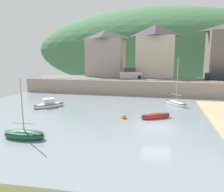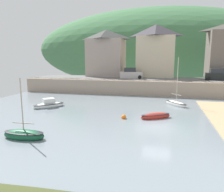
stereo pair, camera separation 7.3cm
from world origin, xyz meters
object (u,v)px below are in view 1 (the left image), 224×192
(fishing_boat_green, at_px, (156,116))
(parked_car_near_slipway, at_px, (131,74))
(sailboat_far_left, at_px, (176,103))
(sailboat_tall_mast, at_px, (24,135))
(waterfront_building_centre, at_px, (155,51))
(parked_car_by_wall, at_px, (218,75))
(motorboat_with_cabin, at_px, (49,105))
(mooring_buoy, at_px, (124,117))
(waterfront_building_left, at_px, (106,53))

(fishing_boat_green, xyz_separation_m, parked_car_near_slipway, (-5.26, 17.84, 2.97))
(sailboat_far_left, bearing_deg, sailboat_tall_mast, -78.31)
(waterfront_building_centre, distance_m, parked_car_by_wall, 12.38)
(parked_car_near_slipway, bearing_deg, parked_car_by_wall, -5.42)
(motorboat_with_cabin, bearing_deg, sailboat_far_left, -30.36)
(sailboat_far_left, bearing_deg, waterfront_building_centre, 153.07)
(motorboat_with_cabin, bearing_deg, parked_car_by_wall, -12.75)
(motorboat_with_cabin, height_order, mooring_buoy, motorboat_with_cabin)
(sailboat_far_left, distance_m, parked_car_near_slipway, 13.67)
(parked_car_by_wall, relative_size, mooring_buoy, 8.38)
(sailboat_tall_mast, bearing_deg, sailboat_far_left, 49.50)
(fishing_boat_green, bearing_deg, parked_car_near_slipway, 74.65)
(waterfront_building_left, height_order, parked_car_near_slipway, waterfront_building_left)
(waterfront_building_centre, height_order, sailboat_far_left, waterfront_building_centre)
(waterfront_building_centre, bearing_deg, fishing_boat_green, -87.01)
(waterfront_building_centre, xyz_separation_m, fishing_boat_green, (1.17, -22.34, -7.30))
(sailboat_tall_mast, xyz_separation_m, parked_car_by_wall, (19.13, 25.93, 2.91))
(waterfront_building_left, relative_size, waterfront_building_centre, 0.93)
(waterfront_building_centre, distance_m, fishing_boat_green, 23.53)
(waterfront_building_left, height_order, fishing_boat_green, waterfront_building_left)
(sailboat_tall_mast, bearing_deg, parked_car_near_slipway, 78.62)
(waterfront_building_centre, bearing_deg, parked_car_by_wall, -22.82)
(waterfront_building_centre, height_order, motorboat_with_cabin, waterfront_building_centre)
(sailboat_tall_mast, xyz_separation_m, fishing_boat_green, (9.60, 8.10, -0.06))
(parked_car_near_slipway, distance_m, parked_car_by_wall, 14.79)
(sailboat_tall_mast, distance_m, parked_car_near_slipway, 26.46)
(sailboat_tall_mast, height_order, mooring_buoy, sailboat_tall_mast)
(motorboat_with_cabin, xyz_separation_m, sailboat_far_left, (15.57, 4.80, -0.04))
(motorboat_with_cabin, relative_size, sailboat_tall_mast, 0.78)
(waterfront_building_centre, relative_size, sailboat_far_left, 1.59)
(sailboat_tall_mast, relative_size, fishing_boat_green, 1.49)
(fishing_boat_green, relative_size, parked_car_near_slipway, 0.77)
(waterfront_building_centre, bearing_deg, sailboat_far_left, -77.24)
(waterfront_building_left, height_order, motorboat_with_cabin, waterfront_building_left)
(fishing_boat_green, bearing_deg, sailboat_far_left, 39.36)
(waterfront_building_left, xyz_separation_m, parked_car_by_wall, (20.71, -4.50, -3.96))
(sailboat_far_left, bearing_deg, fishing_boat_green, -58.54)
(motorboat_with_cabin, height_order, parked_car_near_slipway, parked_car_near_slipway)
(fishing_boat_green, distance_m, mooring_buoy, 3.27)
(waterfront_building_centre, relative_size, parked_car_by_wall, 2.38)
(waterfront_building_centre, xyz_separation_m, parked_car_near_slipway, (-4.10, -4.50, -4.33))
(waterfront_building_centre, distance_m, motorboat_with_cabin, 24.68)
(parked_car_near_slipway, bearing_deg, motorboat_with_cabin, -122.20)
(waterfront_building_left, relative_size, sailboat_far_left, 1.47)
(parked_car_by_wall, xyz_separation_m, mooring_buoy, (-12.68, -18.70, -3.05))
(waterfront_building_centre, xyz_separation_m, sailboat_tall_mast, (-8.44, -30.43, -7.24))
(waterfront_building_left, relative_size, sailboat_tall_mast, 1.92)
(parked_car_by_wall, height_order, mooring_buoy, parked_car_by_wall)
(waterfront_building_centre, distance_m, sailboat_far_left, 17.45)
(motorboat_with_cabin, bearing_deg, waterfront_building_centre, 11.77)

